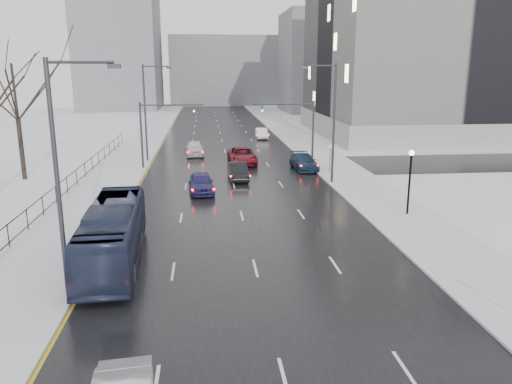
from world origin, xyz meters
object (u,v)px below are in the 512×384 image
object	(u,v)px
streetlight_l_far	(147,108)
mast_signal_left	(152,127)
sedan_right_far	(304,162)
bus	(113,234)
no_uturn_sign	(330,149)
sedan_center_far	(195,148)
sedan_right_distant	(262,133)
streetlight_r_mid	(331,118)
sedan_right_cross	(242,156)
tree_park_e	(25,180)
streetlight_l_near	(62,168)
sedan_right_near	(238,171)
mast_signal_right	(302,125)
lamppost_r_mid	(410,173)
sedan_center_near	(201,183)

from	to	relation	value
streetlight_l_far	mast_signal_left	world-z (taller)	streetlight_l_far
sedan_right_far	bus	bearing A→B (deg)	-125.15
no_uturn_sign	sedan_center_far	size ratio (longest dim) A/B	0.55
sedan_right_far	sedan_right_distant	bearing A→B (deg)	91.13
streetlight_r_mid	sedan_right_cross	xyz separation A→B (m)	(-6.72, 9.81, -4.76)
streetlight_l_far	no_uturn_sign	world-z (taller)	streetlight_l_far
tree_park_e	streetlight_l_far	world-z (taller)	streetlight_l_far
streetlight_r_mid	sedan_right_far	size ratio (longest dim) A/B	1.97
streetlight_l_near	bus	distance (m)	5.57
sedan_right_near	sedan_right_distant	bearing A→B (deg)	77.17
streetlight_l_far	mast_signal_right	xyz separation A→B (m)	(15.49, -4.00, -1.51)
lamppost_r_mid	streetlight_l_far	bearing A→B (deg)	131.06
sedan_right_cross	sedan_right_far	xyz separation A→B (m)	(5.75, -3.63, -0.08)
streetlight_r_mid	sedan_right_near	bearing A→B (deg)	163.90
sedan_right_distant	sedan_right_far	bearing A→B (deg)	-84.58
streetlight_r_mid	mast_signal_right	xyz separation A→B (m)	(-0.84, 8.00, -1.51)
streetlight_r_mid	no_uturn_sign	bearing A→B (deg)	75.52
streetlight_l_near	sedan_center_far	size ratio (longest dim) A/B	2.05
sedan_right_near	sedan_center_far	xyz separation A→B (m)	(-4.00, 13.18, 0.09)
bus	sedan_right_cross	world-z (taller)	bus
streetlight_r_mid	sedan_right_distant	world-z (taller)	streetlight_r_mid
streetlight_l_near	no_uturn_sign	bearing A→B (deg)	54.11
no_uturn_sign	sedan_right_far	distance (m)	3.33
streetlight_l_near	sedan_right_cross	world-z (taller)	streetlight_l_near
mast_signal_right	bus	distance (m)	28.43
no_uturn_sign	sedan_right_distant	distance (m)	24.90
lamppost_r_mid	no_uturn_sign	distance (m)	14.13
sedan_center_far	streetlight_r_mid	bearing A→B (deg)	-55.43
no_uturn_sign	sedan_right_far	world-z (taller)	no_uturn_sign
streetlight_l_near	sedan_right_near	world-z (taller)	streetlight_l_near
sedan_right_far	sedan_center_far	world-z (taller)	sedan_center_far
streetlight_r_mid	no_uturn_sign	distance (m)	5.30
sedan_right_far	no_uturn_sign	bearing A→B (deg)	-50.41
mast_signal_right	mast_signal_left	xyz separation A→B (m)	(-14.65, 0.00, 0.00)
streetlight_r_mid	sedan_center_near	distance (m)	12.07
mast_signal_right	tree_park_e	bearing A→B (deg)	-171.10
streetlight_r_mid	lamppost_r_mid	world-z (taller)	streetlight_r_mid
bus	streetlight_l_far	bearing A→B (deg)	89.48
mast_signal_right	sedan_center_near	bearing A→B (deg)	-134.50
mast_signal_right	bus	size ratio (longest dim) A/B	0.61
mast_signal_right	sedan_center_near	size ratio (longest dim) A/B	1.41
sedan_right_distant	sedan_right_near	bearing A→B (deg)	-99.62
no_uturn_sign	sedan_right_cross	xyz separation A→B (m)	(-7.75, 5.81, -1.44)
mast_signal_left	streetlight_l_far	bearing A→B (deg)	101.87
streetlight_l_far	bus	xyz separation A→B (m)	(1.17, -28.42, -4.10)
tree_park_e	bus	size ratio (longest dim) A/B	1.27
sedan_right_near	sedan_right_cross	xyz separation A→B (m)	(0.95, 7.59, 0.08)
sedan_right_distant	no_uturn_sign	bearing A→B (deg)	-80.34
streetlight_r_mid	sedan_right_far	bearing A→B (deg)	98.90
mast_signal_right	mast_signal_left	world-z (taller)	same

